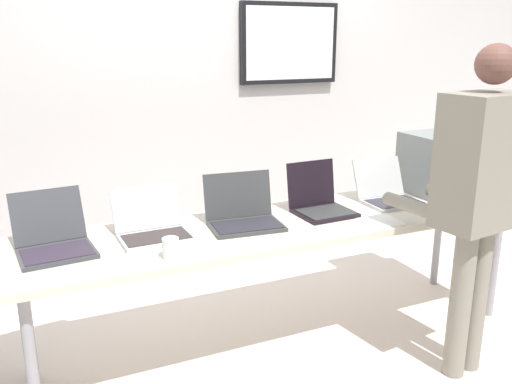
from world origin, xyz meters
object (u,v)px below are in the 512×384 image
object	(u,v)px
equipment_box	(440,163)
laptop_station_2	(243,214)
laptop_station_1	(152,226)
laptop_station_3	(320,201)
workbench	(285,229)
laptop_station_4	(388,193)
coffee_mug	(171,248)
laptop_station_0	(53,239)
person	(480,185)

from	to	relation	value
equipment_box	laptop_station_2	bearing A→B (deg)	-176.31
laptop_station_1	laptop_station_3	distance (m)	0.96
workbench	equipment_box	world-z (taller)	equipment_box
equipment_box	laptop_station_4	bearing A→B (deg)	-171.67
workbench	equipment_box	distance (m)	1.20
coffee_mug	equipment_box	bearing A→B (deg)	11.25
laptop_station_3	coffee_mug	distance (m)	1.00
laptop_station_0	laptop_station_2	world-z (taller)	laptop_station_2
laptop_station_4	coffee_mug	size ratio (longest dim) A/B	3.70
laptop_station_1	coffee_mug	distance (m)	0.31
laptop_station_1	person	bearing A→B (deg)	-25.27
coffee_mug	laptop_station_0	bearing A→B (deg)	146.57
laptop_station_0	laptop_station_4	distance (m)	1.90
equipment_box	workbench	bearing A→B (deg)	-173.95
laptop_station_0	laptop_station_2	xyz separation A→B (m)	(0.94, -0.03, 0.00)
laptop_station_4	laptop_station_0	bearing A→B (deg)	179.94
laptop_station_3	laptop_station_4	xyz separation A→B (m)	(0.48, 0.00, -0.01)
laptop_station_0	laptop_station_1	bearing A→B (deg)	0.11
laptop_station_2	laptop_station_3	bearing A→B (deg)	2.71
workbench	laptop_station_4	xyz separation A→B (m)	(0.72, 0.06, 0.11)
laptop_station_1	laptop_station_2	xyz separation A→B (m)	(0.48, -0.03, 0.01)
laptop_station_1	laptop_station_0	bearing A→B (deg)	-179.89
laptop_station_3	laptop_station_4	size ratio (longest dim) A/B	0.91
laptop_station_0	coffee_mug	bearing A→B (deg)	-33.43
laptop_station_1	coffee_mug	bearing A→B (deg)	-88.75
person	laptop_station_4	bearing A→B (deg)	90.72
workbench	laptop_station_4	bearing A→B (deg)	4.62
person	coffee_mug	bearing A→B (deg)	165.54
equipment_box	person	size ratio (longest dim) A/B	0.26
equipment_box	laptop_station_2	xyz separation A→B (m)	(-1.41, -0.09, -0.13)
equipment_box	person	xyz separation A→B (m)	(-0.44, -0.75, 0.08)
laptop_station_3	laptop_station_0	bearing A→B (deg)	179.83
equipment_box	coffee_mug	bearing A→B (deg)	-168.75
laptop_station_0	laptop_station_1	xyz separation A→B (m)	(0.46, 0.00, -0.01)
laptop_station_2	laptop_station_3	world-z (taller)	laptop_station_3
workbench	coffee_mug	distance (m)	0.76
laptop_station_0	workbench	bearing A→B (deg)	-2.92
laptop_station_2	person	xyz separation A→B (m)	(0.97, -0.65, 0.21)
workbench	person	bearing A→B (deg)	-40.44
laptop_station_1	person	distance (m)	1.61
laptop_station_4	laptop_station_3	bearing A→B (deg)	-179.75
workbench	laptop_station_4	distance (m)	0.73
laptop_station_1	laptop_station_3	size ratio (longest dim) A/B	1.10
equipment_box	laptop_station_1	distance (m)	1.89
laptop_station_3	equipment_box	bearing A→B (deg)	4.19
laptop_station_0	person	distance (m)	2.04
laptop_station_3	person	size ratio (longest dim) A/B	0.19
equipment_box	laptop_station_1	world-z (taller)	equipment_box
laptop_station_1	laptop_station_4	xyz separation A→B (m)	(1.44, -0.00, 0.00)
workbench	equipment_box	size ratio (longest dim) A/B	6.67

